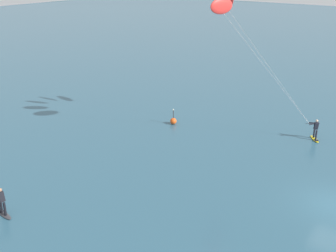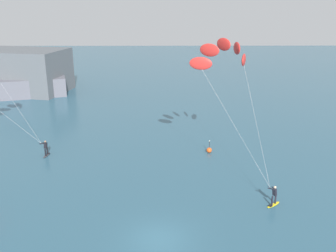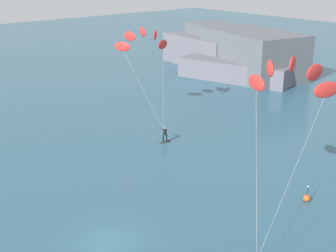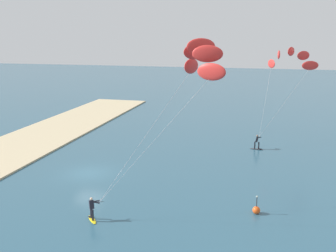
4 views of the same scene
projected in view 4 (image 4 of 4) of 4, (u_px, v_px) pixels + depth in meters
The scene contains 4 objects.
ground_plane at pixel (89, 173), 38.40m from camera, with size 240.00×240.00×0.00m, color #2D566B.
kitesurfer_nearshore at pixel (197, 64), 28.03m from camera, with size 7.21×9.52×12.40m.
kitesurfer_mid_water at pixel (290, 61), 50.88m from camera, with size 10.46×7.46×11.03m.
marker_buoy at pixel (256, 210), 29.76m from camera, with size 0.56×0.56×1.38m.
Camera 4 is at (33.59, 16.02, 12.78)m, focal length 44.24 mm.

